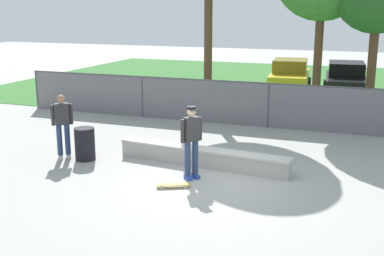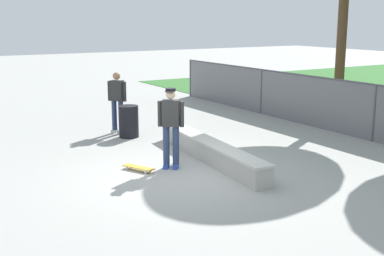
{
  "view_description": "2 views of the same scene",
  "coord_description": "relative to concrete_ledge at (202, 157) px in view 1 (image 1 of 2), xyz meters",
  "views": [
    {
      "loc": [
        3.42,
        -10.74,
        4.16
      ],
      "look_at": [
        -0.99,
        1.13,
        1.06
      ],
      "focal_mm": 46.01,
      "sensor_mm": 36.0,
      "label": 1
    },
    {
      "loc": [
        9.15,
        -5.18,
        3.35
      ],
      "look_at": [
        -0.94,
        0.9,
        0.8
      ],
      "focal_mm": 47.4,
      "sensor_mm": 36.0,
      "label": 2
    }
  ],
  "objects": [
    {
      "name": "concrete_ledge",
      "position": [
        0.0,
        0.0,
        0.0
      ],
      "size": [
        4.92,
        0.98,
        0.49
      ],
      "color": "#A8A59E",
      "rests_on": "ground"
    },
    {
      "name": "ground_plane",
      "position": [
        0.76,
        -1.27,
        -0.25
      ],
      "size": [
        80.0,
        80.0,
        0.0
      ],
      "primitive_type": "plane",
      "color": "#9E9E99"
    },
    {
      "name": "chainlink_fence",
      "position": [
        0.76,
        4.93,
        0.64
      ],
      "size": [
        19.82,
        0.07,
        1.61
      ],
      "color": "#4C4C51",
      "rests_on": "ground"
    },
    {
      "name": "car_black",
      "position": [
        2.93,
        12.3,
        0.59
      ],
      "size": [
        2.31,
        4.35,
        1.66
      ],
      "color": "black",
      "rests_on": "ground"
    },
    {
      "name": "grass_strip",
      "position": [
        0.76,
        15.23,
        -0.24
      ],
      "size": [
        31.75,
        20.0,
        0.02
      ],
      "primitive_type": "cube",
      "color": "#336B2D",
      "rests_on": "ground"
    },
    {
      "name": "skateboard",
      "position": [
        -0.08,
        -1.83,
        -0.17
      ],
      "size": [
        0.81,
        0.52,
        0.09
      ],
      "color": "gold",
      "rests_on": "ground"
    },
    {
      "name": "trash_bin",
      "position": [
        -3.24,
        -0.65,
        0.21
      ],
      "size": [
        0.56,
        0.56,
        0.92
      ],
      "primitive_type": "cylinder",
      "color": "black",
      "rests_on": "ground"
    },
    {
      "name": "skateboarder",
      "position": [
        0.11,
        -1.1,
        0.78
      ],
      "size": [
        0.43,
        0.49,
        1.84
      ],
      "color": "#2647A5",
      "rests_on": "ground"
    },
    {
      "name": "car_yellow",
      "position": [
        0.22,
        12.66,
        0.59
      ],
      "size": [
        2.31,
        4.35,
        1.66
      ],
      "color": "gold",
      "rests_on": "ground"
    },
    {
      "name": "bystander",
      "position": [
        -3.9,
        -0.71,
        0.76
      ],
      "size": [
        0.48,
        0.44,
        1.82
      ],
      "color": "beige",
      "rests_on": "ground"
    }
  ]
}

